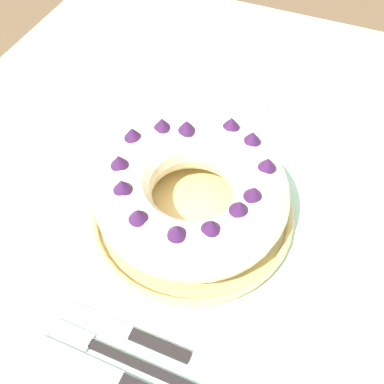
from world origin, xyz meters
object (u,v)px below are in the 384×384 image
Objects in this scene: fork at (111,353)px; serving_knife at (124,381)px; bundt_cake at (192,191)px; serving_dish at (192,213)px; cake_knife at (133,335)px; napkin at (244,110)px.

serving_knife reaches higher than fork.
bundt_cake is 0.25m from fork.
bundt_cake is 1.29× the size of serving_knife.
serving_dish reaches higher than serving_knife.
cake_knife is 1.49× the size of napkin.
fork is (-0.25, 0.02, -0.01)m from serving_dish.
fork reaches higher than napkin.
fork is at bearing 153.64° from cake_knife.
napkin is at bearing 0.43° from serving_dish.
napkin is (0.27, 0.00, -0.07)m from bundt_cake.
cake_knife reaches higher than napkin.
fork is 1.13× the size of cake_knife.
bundt_cake is 0.28m from serving_knife.
serving_knife is at bearing -177.92° from napkin.
serving_dish is 1.41× the size of serving_knife.
cake_knife is at bearing -179.63° from napkin.
serving_dish is 0.27m from serving_knife.
napkin is at bearing 0.42° from bundt_cake.
serving_dish is 2.52× the size of napkin.
serving_dish is at bearing -6.03° from fork.
bundt_cake reaches higher than cake_knife.
serving_dish is 1.69× the size of cake_knife.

